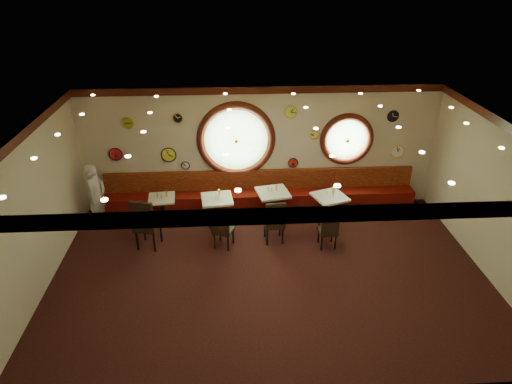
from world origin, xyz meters
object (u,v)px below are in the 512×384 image
(table_b, at_px, (217,209))
(condiment_c_salt, at_px, (268,190))
(condiment_a_bottle, at_px, (166,193))
(condiment_b_salt, at_px, (216,195))
(condiment_d_pepper, at_px, (333,195))
(table_d, at_px, (329,207))
(condiment_d_bottle, at_px, (333,191))
(chair_a, at_px, (145,221))
(condiment_a_salt, at_px, (157,196))
(table_a, at_px, (163,207))
(condiment_c_pepper, at_px, (272,190))
(condiment_c_bottle, at_px, (276,188))
(waiter, at_px, (97,195))
(chair_d, at_px, (329,227))
(table_c, at_px, (273,203))
(condiment_a_pepper, at_px, (162,197))
(chair_c, at_px, (275,219))
(condiment_d_salt, at_px, (327,193))
(condiment_b_bottle, at_px, (219,193))
(condiment_b_pepper, at_px, (218,196))
(chair_b, at_px, (222,226))

(table_b, bearing_deg, condiment_c_salt, 10.08)
(table_b, distance_m, condiment_a_bottle, 1.32)
(condiment_b_salt, height_order, condiment_d_pepper, condiment_d_pepper)
(table_d, distance_m, condiment_d_bottle, 0.41)
(chair_a, relative_size, condiment_a_salt, 6.96)
(table_a, height_order, condiment_c_pepper, condiment_c_pepper)
(condiment_c_bottle, relative_size, waiter, 0.09)
(table_b, distance_m, condiment_c_salt, 1.32)
(chair_a, relative_size, condiment_c_pepper, 7.82)
(table_b, distance_m, condiment_a_salt, 1.51)
(chair_d, bearing_deg, table_c, 129.22)
(table_c, distance_m, chair_a, 3.12)
(condiment_a_pepper, bearing_deg, condiment_d_pepper, -4.68)
(condiment_b_salt, bearing_deg, condiment_c_pepper, 5.37)
(chair_c, height_order, waiter, waiter)
(chair_a, distance_m, chair_d, 4.09)
(condiment_a_salt, bearing_deg, chair_c, -21.39)
(chair_c, distance_m, condiment_d_salt, 1.59)
(table_c, distance_m, condiment_b_bottle, 1.36)
(table_d, distance_m, condiment_c_salt, 1.54)
(chair_a, bearing_deg, condiment_c_pepper, 33.76)
(chair_a, distance_m, condiment_b_pepper, 1.81)
(chair_c, relative_size, condiment_b_salt, 7.21)
(chair_b, height_order, condiment_a_salt, chair_b)
(table_d, distance_m, condiment_a_bottle, 3.98)
(condiment_c_pepper, relative_size, condiment_b_bottle, 0.63)
(waiter, bearing_deg, condiment_b_bottle, -79.36)
(table_c, height_order, condiment_d_salt, condiment_d_salt)
(condiment_a_bottle, bearing_deg, condiment_a_salt, -167.22)
(table_b, relative_size, waiter, 0.50)
(condiment_c_salt, relative_size, condiment_b_pepper, 1.12)
(condiment_a_salt, height_order, condiment_c_bottle, condiment_c_bottle)
(condiment_a_pepper, distance_m, condiment_c_bottle, 2.79)
(table_b, relative_size, condiment_d_pepper, 8.54)
(condiment_a_salt, distance_m, condiment_b_bottle, 1.52)
(table_a, distance_m, condiment_d_bottle, 4.20)
(waiter, bearing_deg, chair_d, -90.05)
(table_b, xyz_separation_m, chair_b, (0.12, -0.91, 0.07))
(chair_d, bearing_deg, chair_c, 163.68)
(table_c, relative_size, chair_a, 1.13)
(condiment_d_bottle, bearing_deg, chair_b, -160.65)
(table_b, distance_m, chair_a, 1.80)
(condiment_b_salt, xyz_separation_m, condiment_a_pepper, (-1.32, 0.13, -0.11))
(condiment_c_pepper, distance_m, condiment_b_bottle, 1.28)
(condiment_c_salt, xyz_separation_m, condiment_d_salt, (1.42, -0.19, -0.03))
(condiment_a_salt, bearing_deg, condiment_c_bottle, -0.84)
(chair_a, distance_m, condiment_c_bottle, 3.22)
(table_d, xyz_separation_m, condiment_a_salt, (-4.17, 0.36, 0.24))
(condiment_b_bottle, height_order, condiment_d_bottle, condiment_d_bottle)
(condiment_b_salt, xyz_separation_m, condiment_b_pepper, (0.05, -0.09, 0.00))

